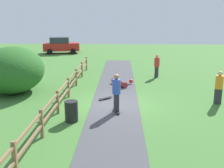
% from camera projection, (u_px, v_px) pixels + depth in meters
% --- Properties ---
extents(ground_plane, '(60.00, 60.00, 0.00)m').
position_uv_depth(ground_plane, '(115.00, 105.00, 13.75)').
color(ground_plane, '#427533').
extents(asphalt_path, '(2.40, 28.00, 0.02)m').
position_uv_depth(asphalt_path, '(115.00, 105.00, 13.75)').
color(asphalt_path, '#47474C').
rests_on(asphalt_path, ground_plane).
extents(wooden_fence, '(0.12, 18.12, 1.10)m').
position_uv_depth(wooden_fence, '(64.00, 92.00, 13.68)').
color(wooden_fence, olive).
rests_on(wooden_fence, ground_plane).
extents(bush_large, '(3.56, 4.28, 2.70)m').
position_uv_depth(bush_large, '(13.00, 70.00, 15.68)').
color(bush_large, '#286023').
rests_on(bush_large, ground_plane).
extents(trash_bin, '(0.56, 0.56, 0.90)m').
position_uv_depth(trash_bin, '(71.00, 111.00, 11.54)').
color(trash_bin, black).
rests_on(trash_bin, ground_plane).
extents(skater_riding, '(0.45, 0.82, 1.82)m').
position_uv_depth(skater_riding, '(116.00, 91.00, 12.42)').
color(skater_riding, black).
rests_on(skater_riding, asphalt_path).
extents(skater_fallen, '(1.44, 1.51, 0.36)m').
position_uv_depth(skater_fallen, '(120.00, 83.00, 17.49)').
color(skater_fallen, maroon).
rests_on(skater_fallen, asphalt_path).
extents(skateboard_loose, '(0.74, 0.66, 0.08)m').
position_uv_depth(skateboard_loose, '(106.00, 98.00, 14.61)').
color(skateboard_loose, black).
rests_on(skateboard_loose, asphalt_path).
extents(bystander_red, '(0.50, 0.50, 1.69)m').
position_uv_depth(bystander_red, '(157.00, 65.00, 19.65)').
color(bystander_red, '#2D2D33').
rests_on(bystander_red, ground_plane).
extents(bystander_orange, '(0.45, 0.45, 1.72)m').
position_uv_depth(bystander_orange, '(219.00, 86.00, 13.71)').
color(bystander_orange, '#2D2D33').
rests_on(bystander_orange, ground_plane).
extents(parked_car_red, '(4.46, 2.63, 1.92)m').
position_uv_depth(parked_car_red, '(61.00, 45.00, 32.33)').
color(parked_car_red, red).
rests_on(parked_car_red, ground_plane).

